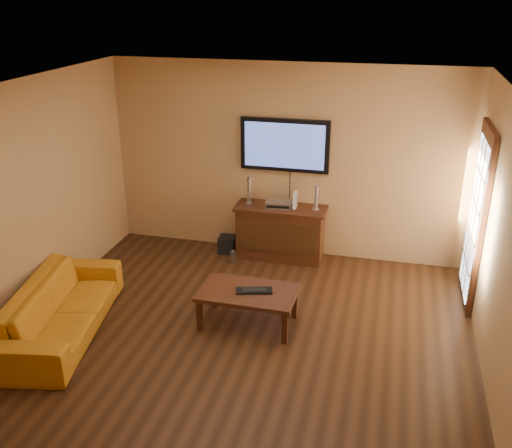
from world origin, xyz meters
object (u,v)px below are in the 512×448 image
(media_console, at_px, (280,232))
(coffee_table, at_px, (248,295))
(keyboard, at_px, (254,290))
(speaker_right, at_px, (316,199))
(sofa, at_px, (60,301))
(bottle, at_px, (233,257))
(subwoofer, at_px, (227,244))
(av_receiver, at_px, (279,204))
(television, at_px, (285,145))
(speaker_left, at_px, (249,192))
(game_console, at_px, (295,200))

(media_console, bearing_deg, coffee_table, -89.80)
(keyboard, bearing_deg, speaker_right, 77.44)
(sofa, bearing_deg, bottle, -43.19)
(sofa, relative_size, subwoofer, 8.46)
(av_receiver, bearing_deg, television, 74.53)
(coffee_table, height_order, keyboard, keyboard)
(speaker_left, relative_size, bottle, 1.89)
(television, relative_size, bottle, 6.15)
(speaker_right, bearing_deg, television, 159.75)
(speaker_right, bearing_deg, media_console, -177.33)
(television, bearing_deg, speaker_right, -20.25)
(bottle, bearing_deg, sofa, -122.68)
(speaker_left, bearing_deg, game_console, -0.06)
(television, distance_m, av_receiver, 0.81)
(coffee_table, height_order, subwoofer, coffee_table)
(speaker_left, relative_size, game_console, 1.68)
(television, distance_m, sofa, 3.52)
(speaker_right, distance_m, keyboard, 1.94)
(television, height_order, speaker_right, television)
(av_receiver, distance_m, game_console, 0.24)
(television, bearing_deg, av_receiver, -99.36)
(sofa, xyz_separation_m, game_console, (2.16, 2.50, 0.48))
(speaker_right, bearing_deg, subwoofer, -178.02)
(subwoofer, relative_size, keyboard, 0.55)
(media_console, bearing_deg, av_receiver, 153.97)
(subwoofer, bearing_deg, speaker_left, 6.05)
(television, relative_size, av_receiver, 3.41)
(television, height_order, bottle, television)
(television, relative_size, coffee_table, 1.11)
(speaker_right, xyz_separation_m, game_console, (-0.29, 0.01, -0.04))
(media_console, xyz_separation_m, speaker_right, (0.49, 0.02, 0.54))
(media_console, relative_size, television, 1.03)
(subwoofer, height_order, keyboard, keyboard)
(game_console, xyz_separation_m, subwoofer, (-0.98, -0.06, -0.76))
(speaker_left, height_order, keyboard, speaker_left)
(media_console, relative_size, speaker_left, 3.35)
(av_receiver, xyz_separation_m, bottle, (-0.57, -0.36, -0.71))
(game_console, bearing_deg, speaker_right, -2.73)
(television, xyz_separation_m, speaker_right, (0.49, -0.18, -0.67))
(speaker_left, distance_m, bottle, 0.94)
(sofa, height_order, bottle, sofa)
(bottle, bearing_deg, av_receiver, 32.15)
(media_console, relative_size, bottle, 6.34)
(keyboard, bearing_deg, coffee_table, -177.31)
(sofa, bearing_deg, television, -46.83)
(television, height_order, keyboard, television)
(coffee_table, distance_m, sofa, 2.08)
(television, bearing_deg, media_console, -90.00)
(av_receiver, relative_size, bottle, 1.80)
(av_receiver, xyz_separation_m, subwoofer, (-0.75, -0.04, -0.69))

